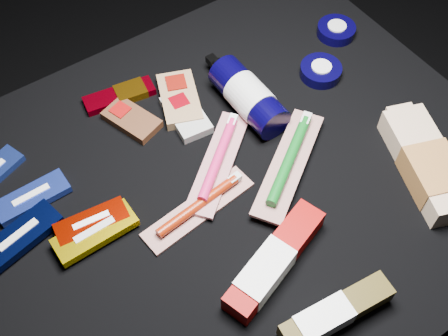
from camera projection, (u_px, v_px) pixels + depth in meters
ground at (221, 279)px, 1.27m from camera, size 3.00×3.00×0.00m
cloth_table at (221, 238)px, 1.10m from camera, size 0.98×0.78×0.40m
luna_bar_1 at (32, 197)px, 0.91m from camera, size 0.12×0.05×0.02m
luna_bar_2 at (20, 237)px, 0.87m from camera, size 0.14×0.08×0.02m
luna_bar_3 at (95, 232)px, 0.87m from camera, size 0.13×0.05×0.02m
luna_bar_4 at (92, 222)px, 0.88m from camera, size 0.12×0.06×0.01m
clif_bar_0 at (130, 119)px, 1.01m from camera, size 0.08×0.11×0.02m
clif_bar_1 at (185, 113)px, 1.01m from camera, size 0.07×0.11×0.02m
clif_bar_2 at (179, 97)px, 1.03m from camera, size 0.11×0.14×0.02m
power_bar at (123, 94)px, 1.04m from camera, size 0.14×0.06×0.02m
lotion_bottle at (248, 97)px, 1.00m from camera, size 0.07×0.21×0.07m
cream_tin_upper at (336, 30)px, 1.13m from camera, size 0.08×0.08×0.02m
cream_tin_lower at (321, 71)px, 1.07m from camera, size 0.08×0.08×0.02m
bodywash_bottle at (427, 165)px, 0.93m from camera, size 0.14×0.23×0.05m
toothbrush_pack_0 at (200, 206)px, 0.90m from camera, size 0.21×0.07×0.02m
toothbrush_pack_1 at (219, 159)px, 0.95m from camera, size 0.20×0.17×0.02m
toothbrush_pack_2 at (289, 160)px, 0.94m from camera, size 0.22×0.17×0.03m
toothpaste_carton_red at (271, 264)px, 0.83m from camera, size 0.21×0.11×0.04m
toothpaste_carton_green at (332, 315)px, 0.79m from camera, size 0.18×0.06×0.03m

